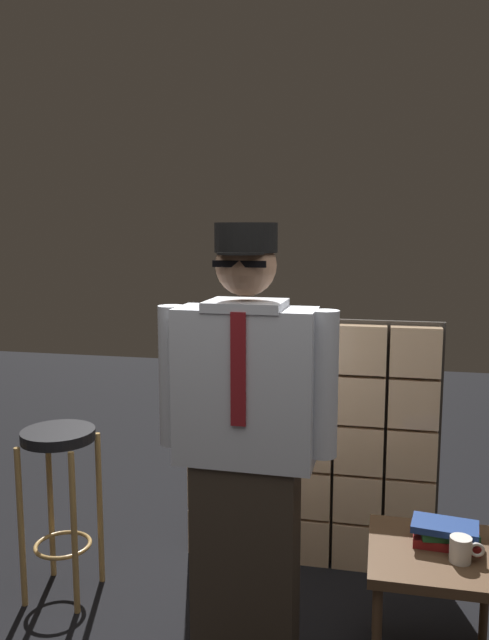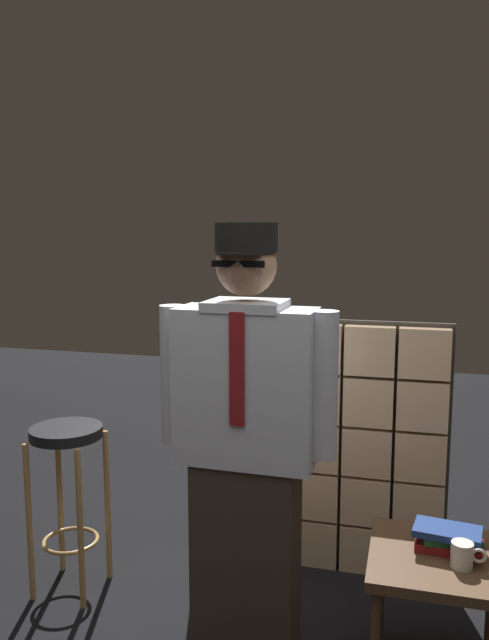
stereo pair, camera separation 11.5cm
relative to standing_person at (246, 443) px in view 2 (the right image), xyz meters
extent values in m
cube|color=#E0B78C|center=(-0.36, 0.81, -0.80)|extent=(0.24, 0.08, 0.24)
cube|color=#E0B78C|center=(-0.11, 0.81, -0.80)|extent=(0.24, 0.08, 0.24)
cube|color=#E0B78C|center=(0.15, 0.81, -0.80)|extent=(0.24, 0.08, 0.24)
cube|color=#E0B78C|center=(0.41, 0.81, -0.80)|extent=(0.24, 0.08, 0.24)
cube|color=#E0B78C|center=(0.67, 0.81, -0.80)|extent=(0.24, 0.08, 0.24)
cube|color=#E0B78C|center=(-0.36, 0.81, -0.54)|extent=(0.24, 0.08, 0.24)
cube|color=#E0B78C|center=(-0.11, 0.81, -0.54)|extent=(0.24, 0.08, 0.24)
cube|color=#E0B78C|center=(0.15, 0.81, -0.54)|extent=(0.24, 0.08, 0.24)
cube|color=#E0B78C|center=(0.41, 0.81, -0.54)|extent=(0.24, 0.08, 0.24)
cube|color=#E0B78C|center=(0.67, 0.81, -0.54)|extent=(0.24, 0.08, 0.24)
cube|color=#E0B78C|center=(-0.36, 0.81, -0.28)|extent=(0.24, 0.08, 0.24)
cube|color=#E0B78C|center=(-0.11, 0.81, -0.28)|extent=(0.24, 0.08, 0.24)
cube|color=#E0B78C|center=(0.15, 0.81, -0.28)|extent=(0.24, 0.08, 0.24)
cube|color=#E0B78C|center=(0.41, 0.81, -0.28)|extent=(0.24, 0.08, 0.24)
cube|color=#E0B78C|center=(0.67, 0.81, -0.28)|extent=(0.24, 0.08, 0.24)
cube|color=#E0B78C|center=(-0.36, 0.81, -0.03)|extent=(0.24, 0.08, 0.24)
cube|color=#E0B78C|center=(-0.11, 0.81, -0.03)|extent=(0.24, 0.08, 0.24)
cube|color=#E0B78C|center=(0.15, 0.81, -0.03)|extent=(0.24, 0.08, 0.24)
cube|color=#E0B78C|center=(0.41, 0.81, -0.03)|extent=(0.24, 0.08, 0.24)
cube|color=#E0B78C|center=(0.67, 0.81, -0.03)|extent=(0.24, 0.08, 0.24)
cube|color=#E0B78C|center=(-0.36, 0.81, 0.23)|extent=(0.24, 0.08, 0.24)
cube|color=#E0B78C|center=(-0.11, 0.81, 0.23)|extent=(0.24, 0.08, 0.24)
cube|color=#E0B78C|center=(0.15, 0.81, 0.23)|extent=(0.24, 0.08, 0.24)
cube|color=#E0B78C|center=(0.41, 0.81, 0.23)|extent=(0.24, 0.08, 0.24)
cube|color=#E0B78C|center=(0.67, 0.81, 0.23)|extent=(0.24, 0.08, 0.24)
cube|color=#38332D|center=(0.15, 0.86, -0.28)|extent=(1.31, 0.02, 1.31)
cube|color=#382D23|center=(0.00, 0.00, -0.50)|extent=(0.41, 0.22, 0.85)
cube|color=silver|center=(0.00, 0.00, 0.23)|extent=(0.53, 0.24, 0.60)
cube|color=maroon|center=(0.00, -0.12, 0.32)|extent=(0.06, 0.01, 0.42)
cube|color=silver|center=(0.00, 0.00, 0.54)|extent=(0.30, 0.25, 0.04)
sphere|color=#A87A5B|center=(0.00, 0.00, 0.69)|extent=(0.23, 0.23, 0.23)
ellipsoid|color=black|center=(0.00, -0.05, 0.65)|extent=(0.15, 0.08, 0.10)
cube|color=black|center=(0.00, -0.10, 0.70)|extent=(0.20, 0.02, 0.02)
cylinder|color=black|center=(0.00, -0.09, 0.73)|extent=(0.18, 0.18, 0.01)
cylinder|color=black|center=(0.00, 0.00, 0.79)|extent=(0.23, 0.23, 0.11)
cylinder|color=silver|center=(0.30, -0.01, 0.25)|extent=(0.11, 0.11, 0.55)
cylinder|color=silver|center=(-0.30, 0.01, 0.25)|extent=(0.11, 0.11, 0.55)
cylinder|color=black|center=(-0.96, 0.29, -0.13)|extent=(0.34, 0.34, 0.05)
torus|color=tan|center=(-0.96, 0.29, -0.67)|extent=(0.27, 0.27, 0.02)
cylinder|color=tan|center=(-1.09, 0.15, -0.54)|extent=(0.03, 0.03, 0.76)
cylinder|color=tan|center=(-0.82, 0.15, -0.54)|extent=(0.03, 0.03, 0.76)
cylinder|color=tan|center=(-1.09, 0.42, -0.54)|extent=(0.03, 0.03, 0.76)
cylinder|color=tan|center=(-0.82, 0.42, -0.54)|extent=(0.03, 0.03, 0.76)
cube|color=#513823|center=(0.74, 0.08, -0.42)|extent=(0.52, 0.52, 0.04)
cylinder|color=#513823|center=(0.52, 0.30, -0.68)|extent=(0.04, 0.04, 0.48)
cube|color=maroon|center=(0.77, 0.14, -0.38)|extent=(0.26, 0.17, 0.03)
cube|color=#1E592D|center=(0.78, 0.14, -0.35)|extent=(0.23, 0.16, 0.03)
cube|color=navy|center=(0.76, 0.12, -0.32)|extent=(0.27, 0.18, 0.03)
cylinder|color=silver|center=(0.81, 0.02, -0.35)|extent=(0.08, 0.08, 0.09)
torus|color=silver|center=(0.87, 0.02, -0.35)|extent=(0.06, 0.01, 0.06)
camera|label=1|loc=(0.49, -2.28, 0.82)|focal=35.30mm
camera|label=2|loc=(0.60, -2.25, 0.82)|focal=35.30mm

